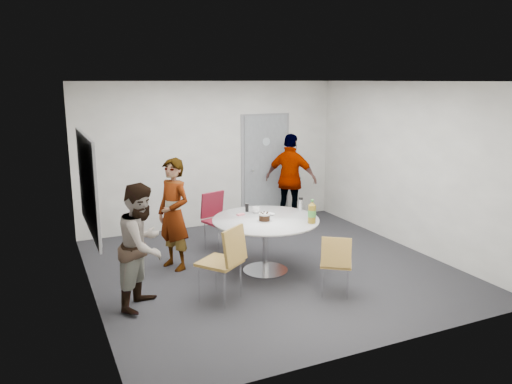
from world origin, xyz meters
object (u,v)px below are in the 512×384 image
whiteboard (88,184)px  table (268,226)px  chair_near_right (336,260)px  person_left (143,246)px  chair_near_left (226,256)px  person_right (291,179)px  door (265,168)px  person_main (174,214)px  chair_far (217,215)px

whiteboard → table: bearing=-7.3°
chair_near_right → person_left: person_left is taller
table → chair_near_left: table is taller
whiteboard → person_right: 4.27m
door → chair_near_right: (-0.77, -3.71, -0.53)m
person_main → chair_far: bearing=98.1°
whiteboard → person_left: 1.09m
chair_near_left → person_left: (-0.95, 0.33, 0.17)m
whiteboard → chair_near_left: (1.46, -1.00, -0.85)m
person_right → chair_far: bearing=72.5°
chair_near_right → person_main: 2.45m
table → person_right: (1.48, 2.06, 0.18)m
chair_near_right → person_right: bearing=106.2°
chair_near_left → chair_near_right: bearing=-54.4°
chair_far → table: bearing=87.5°
person_left → table: bearing=-40.4°
whiteboard → person_left: whiteboard is taller
door → chair_near_right: 3.83m
chair_near_left → chair_near_right: (1.32, -0.43, -0.11)m
chair_near_right → chair_far: 2.49m
table → chair_far: (-0.32, 1.25, -0.11)m
chair_near_left → person_left: person_left is taller
chair_near_right → person_main: person_main is taller
chair_near_right → table: bearing=145.0°
person_main → person_right: person_right is taller
chair_near_left → person_right: (2.39, 2.75, 0.27)m
door → person_main: door is taller
chair_far → person_right: 1.99m
chair_near_right → person_left: bearing=-163.7°
chair_near_right → chair_far: (-0.74, 2.37, 0.08)m
whiteboard → person_main: bearing=18.2°
door → person_left: size_ratio=1.38×
door → person_main: bearing=-141.4°
table → person_right: person_right is taller
chair_far → person_main: size_ratio=0.57×
door → chair_near_left: bearing=-122.5°
person_right → table: bearing=102.6°
whiteboard → chair_near_left: whiteboard is taller
door → chair_far: bearing=-138.4°
door → chair_far: size_ratio=2.25×
whiteboard → person_left: (0.51, -0.68, -0.68)m
table → person_main: person_main is taller
whiteboard → person_main: 1.40m
person_main → chair_near_left: bearing=-13.4°
table → chair_far: size_ratio=1.61×
chair_near_left → person_right: 3.65m
whiteboard → door: bearing=32.7°
person_main → whiteboard: bearing=-96.3°
chair_near_left → door: bearing=21.0°
person_right → chair_near_left: bearing=97.4°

